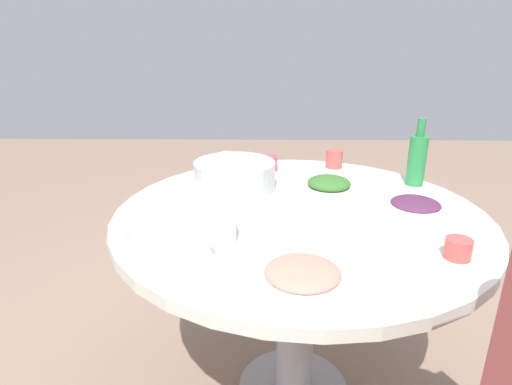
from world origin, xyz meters
name	(u,v)px	position (x,y,z in m)	size (l,w,h in m)	color
round_dining_table	(298,250)	(0.00, 0.00, 0.59)	(1.14, 1.14, 0.73)	#99999E
rice_bowl	(234,175)	(-0.21, -0.22, 0.78)	(0.29, 0.29, 0.11)	#B2B5BA
soup_bowl	(182,230)	(0.20, -0.33, 0.76)	(0.29, 0.29, 0.06)	white
dish_eggplant	(415,207)	(0.01, 0.35, 0.75)	(0.19, 0.19, 0.04)	white
dish_shrimp	(302,276)	(0.41, -0.03, 0.75)	(0.23, 0.23, 0.04)	silver
dish_greens	(329,186)	(-0.18, 0.11, 0.75)	(0.22, 0.22, 0.05)	white
green_bottle	(417,159)	(-0.26, 0.44, 0.83)	(0.06, 0.06, 0.24)	#267F3F
tea_cup_near	(269,163)	(-0.42, -0.09, 0.76)	(0.07, 0.07, 0.06)	#BE424C
tea_cup_far	(458,249)	(0.29, 0.36, 0.76)	(0.07, 0.07, 0.05)	#C64A46
tea_cup_side	(334,159)	(-0.46, 0.18, 0.77)	(0.07, 0.07, 0.07)	#C64A45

